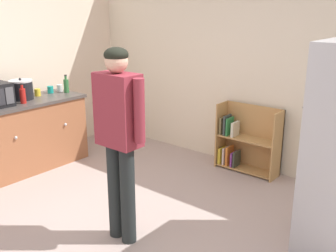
# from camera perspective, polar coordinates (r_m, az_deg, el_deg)

# --- Properties ---
(ground_plane) EXTENTS (12.00, 12.00, 0.00)m
(ground_plane) POSITION_cam_1_polar(r_m,az_deg,el_deg) (3.70, -6.28, -16.32)
(ground_plane) COLOR #B09D97
(ground_plane) RESTS_ON ground
(back_wall) EXTENTS (5.20, 0.06, 2.70)m
(back_wall) POSITION_cam_1_polar(r_m,az_deg,el_deg) (5.04, 12.59, 8.84)
(back_wall) COLOR #EEE3C9
(back_wall) RESTS_ON ground
(left_side_wall) EXTENTS (0.06, 2.99, 2.70)m
(left_side_wall) POSITION_cam_1_polar(r_m,az_deg,el_deg) (5.73, -19.77, 9.18)
(left_side_wall) COLOR #F3DEC5
(left_side_wall) RESTS_ON ground
(kitchen_counter) EXTENTS (0.65, 2.15, 0.90)m
(kitchen_counter) POSITION_cam_1_polar(r_m,az_deg,el_deg) (5.22, -22.91, -2.00)
(kitchen_counter) COLOR #A05F3D
(kitchen_counter) RESTS_ON ground
(bookshelf) EXTENTS (0.80, 0.28, 0.85)m
(bookshelf) POSITION_cam_1_polar(r_m,az_deg,el_deg) (5.10, 11.15, -2.33)
(bookshelf) COLOR tan
(bookshelf) RESTS_ON ground
(standing_person) EXTENTS (0.57, 0.22, 1.72)m
(standing_person) POSITION_cam_1_polar(r_m,az_deg,el_deg) (3.31, -7.16, -0.60)
(standing_person) COLOR #222829
(standing_person) RESTS_ON ground
(crock_pot) EXTENTS (0.30, 0.30, 0.28)m
(crock_pot) POSITION_cam_1_polar(r_m,az_deg,el_deg) (5.31, -20.63, 4.97)
(crock_pot) COLOR black
(crock_pot) RESTS_ON kitchen_counter
(ketchup_bottle) EXTENTS (0.07, 0.07, 0.25)m
(ketchup_bottle) POSITION_cam_1_polar(r_m,az_deg,el_deg) (5.08, -20.42, 4.21)
(ketchup_bottle) COLOR red
(ketchup_bottle) RESTS_ON kitchen_counter
(green_glass_bottle) EXTENTS (0.07, 0.07, 0.25)m
(green_glass_bottle) POSITION_cam_1_polar(r_m,az_deg,el_deg) (5.56, -14.63, 5.75)
(green_glass_bottle) COLOR #33753D
(green_glass_bottle) RESTS_ON kitchen_counter
(yellow_cup) EXTENTS (0.08, 0.08, 0.09)m
(yellow_cup) POSITION_cam_1_polar(r_m,az_deg,el_deg) (5.46, -18.50, 4.67)
(yellow_cup) COLOR yellow
(yellow_cup) RESTS_ON kitchen_counter
(white_cup) EXTENTS (0.08, 0.08, 0.09)m
(white_cup) POSITION_cam_1_polar(r_m,az_deg,el_deg) (5.68, -15.50, 5.36)
(white_cup) COLOR white
(white_cup) RESTS_ON kitchen_counter
(teal_cup) EXTENTS (0.08, 0.08, 0.09)m
(teal_cup) POSITION_cam_1_polar(r_m,az_deg,el_deg) (5.59, -16.78, 5.10)
(teal_cup) COLOR teal
(teal_cup) RESTS_ON kitchen_counter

